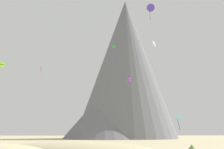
{
  "coord_description": "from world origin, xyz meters",
  "views": [
    {
      "loc": [
        -2.83,
        -34.93,
        3.07
      ],
      "look_at": [
        2.76,
        31.89,
        16.13
      ],
      "focal_mm": 47.06,
      "sensor_mm": 36.0,
      "label": 1
    }
  ],
  "objects_px": {
    "kite_green_mid": "(114,47)",
    "kite_lime_mid": "(2,65)",
    "bush_ridge_crest": "(192,147)",
    "kite_indigo_high": "(151,8)",
    "bush_near_right": "(118,146)",
    "rock_massif": "(123,74)",
    "bush_scatter_east": "(75,147)",
    "kite_violet_mid": "(129,80)",
    "kite_cyan_low": "(179,120)",
    "bush_far_left": "(47,147)",
    "bush_near_left": "(76,149)",
    "kite_rainbow_mid": "(41,70)",
    "kite_black_mid": "(154,44)"
  },
  "relations": [
    {
      "from": "kite_indigo_high",
      "to": "kite_violet_mid",
      "type": "height_order",
      "value": "kite_indigo_high"
    },
    {
      "from": "bush_ridge_crest",
      "to": "kite_green_mid",
      "type": "bearing_deg",
      "value": 117.64
    },
    {
      "from": "bush_far_left",
      "to": "kite_cyan_low",
      "type": "relative_size",
      "value": 0.75
    },
    {
      "from": "bush_ridge_crest",
      "to": "kite_green_mid",
      "type": "distance_m",
      "value": 34.53
    },
    {
      "from": "kite_lime_mid",
      "to": "kite_green_mid",
      "type": "bearing_deg",
      "value": 36.08
    },
    {
      "from": "bush_ridge_crest",
      "to": "kite_violet_mid",
      "type": "xyz_separation_m",
      "value": [
        -6.03,
        33.51,
        17.5
      ]
    },
    {
      "from": "bush_far_left",
      "to": "bush_near_right",
      "type": "xyz_separation_m",
      "value": [
        12.61,
        2.87,
        -0.05
      ]
    },
    {
      "from": "bush_far_left",
      "to": "kite_lime_mid",
      "type": "bearing_deg",
      "value": 119.63
    },
    {
      "from": "bush_scatter_east",
      "to": "bush_near_left",
      "type": "bearing_deg",
      "value": -87.11
    },
    {
      "from": "kite_cyan_low",
      "to": "kite_violet_mid",
      "type": "distance_m",
      "value": 19.78
    },
    {
      "from": "bush_scatter_east",
      "to": "kite_lime_mid",
      "type": "relative_size",
      "value": 0.84
    },
    {
      "from": "bush_near_left",
      "to": "kite_green_mid",
      "type": "bearing_deg",
      "value": 68.87
    },
    {
      "from": "bush_scatter_east",
      "to": "kite_cyan_low",
      "type": "xyz_separation_m",
      "value": [
        25.13,
        16.32,
        5.77
      ]
    },
    {
      "from": "kite_green_mid",
      "to": "kite_black_mid",
      "type": "height_order",
      "value": "kite_green_mid"
    },
    {
      "from": "bush_scatter_east",
      "to": "kite_rainbow_mid",
      "type": "height_order",
      "value": "kite_rainbow_mid"
    },
    {
      "from": "kite_cyan_low",
      "to": "kite_lime_mid",
      "type": "bearing_deg",
      "value": -5.46
    },
    {
      "from": "rock_massif",
      "to": "kite_indigo_high",
      "type": "height_order",
      "value": "rock_massif"
    },
    {
      "from": "rock_massif",
      "to": "kite_cyan_low",
      "type": "relative_size",
      "value": 18.95
    },
    {
      "from": "bush_ridge_crest",
      "to": "kite_lime_mid",
      "type": "distance_m",
      "value": 57.77
    },
    {
      "from": "kite_cyan_low",
      "to": "kite_black_mid",
      "type": "distance_m",
      "value": 22.16
    },
    {
      "from": "bush_scatter_east",
      "to": "kite_violet_mid",
      "type": "height_order",
      "value": "kite_violet_mid"
    },
    {
      "from": "bush_ridge_crest",
      "to": "kite_indigo_high",
      "type": "relative_size",
      "value": 0.31
    },
    {
      "from": "bush_far_left",
      "to": "bush_ridge_crest",
      "type": "relative_size",
      "value": 1.95
    },
    {
      "from": "bush_near_left",
      "to": "bush_ridge_crest",
      "type": "xyz_separation_m",
      "value": [
        19.9,
        -0.29,
        0.18
      ]
    },
    {
      "from": "bush_far_left",
      "to": "kite_rainbow_mid",
      "type": "height_order",
      "value": "kite_rainbow_mid"
    },
    {
      "from": "bush_scatter_east",
      "to": "kite_green_mid",
      "type": "height_order",
      "value": "kite_green_mid"
    },
    {
      "from": "bush_near_left",
      "to": "rock_massif",
      "type": "xyz_separation_m",
      "value": [
        17.86,
        81.56,
        28.89
      ]
    },
    {
      "from": "bush_near_left",
      "to": "kite_indigo_high",
      "type": "height_order",
      "value": "kite_indigo_high"
    },
    {
      "from": "bush_far_left",
      "to": "bush_near_left",
      "type": "relative_size",
      "value": 1.47
    },
    {
      "from": "kite_black_mid",
      "to": "kite_violet_mid",
      "type": "distance_m",
      "value": 24.65
    },
    {
      "from": "rock_massif",
      "to": "bush_scatter_east",
      "type": "bearing_deg",
      "value": -103.43
    },
    {
      "from": "rock_massif",
      "to": "kite_green_mid",
      "type": "relative_size",
      "value": 16.74
    },
    {
      "from": "rock_massif",
      "to": "kite_rainbow_mid",
      "type": "distance_m",
      "value": 54.65
    },
    {
      "from": "kite_cyan_low",
      "to": "kite_green_mid",
      "type": "bearing_deg",
      "value": 8.01
    },
    {
      "from": "bush_near_right",
      "to": "bush_ridge_crest",
      "type": "distance_m",
      "value": 13.25
    },
    {
      "from": "kite_cyan_low",
      "to": "bush_ridge_crest",
      "type": "bearing_deg",
      "value": 84.76
    },
    {
      "from": "bush_far_left",
      "to": "rock_massif",
      "type": "bearing_deg",
      "value": 74.01
    },
    {
      "from": "kite_green_mid",
      "to": "kite_indigo_high",
      "type": "bearing_deg",
      "value": 163.99
    },
    {
      "from": "bush_far_left",
      "to": "kite_rainbow_mid",
      "type": "distance_m",
      "value": 41.22
    },
    {
      "from": "bush_near_right",
      "to": "kite_green_mid",
      "type": "height_order",
      "value": "kite_green_mid"
    },
    {
      "from": "rock_massif",
      "to": "bush_far_left",
      "type": "bearing_deg",
      "value": -105.99
    },
    {
      "from": "bush_scatter_east",
      "to": "bush_ridge_crest",
      "type": "relative_size",
      "value": 1.12
    },
    {
      "from": "kite_violet_mid",
      "to": "bush_far_left",
      "type": "bearing_deg",
      "value": -62.47
    },
    {
      "from": "bush_far_left",
      "to": "kite_cyan_low",
      "type": "height_order",
      "value": "kite_cyan_low"
    },
    {
      "from": "bush_far_left",
      "to": "kite_black_mid",
      "type": "distance_m",
      "value": 30.62
    },
    {
      "from": "bush_scatter_east",
      "to": "bush_near_right",
      "type": "xyz_separation_m",
      "value": [
        7.9,
        -0.92,
        0.2
      ]
    },
    {
      "from": "kite_cyan_low",
      "to": "kite_black_mid",
      "type": "bearing_deg",
      "value": 62.88
    },
    {
      "from": "kite_cyan_low",
      "to": "kite_black_mid",
      "type": "xyz_separation_m",
      "value": [
        -8.89,
        -12.97,
        15.62
      ]
    },
    {
      "from": "bush_ridge_crest",
      "to": "rock_massif",
      "type": "distance_m",
      "value": 86.76
    },
    {
      "from": "kite_green_mid",
      "to": "kite_lime_mid",
      "type": "relative_size",
      "value": 2.2
    }
  ]
}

